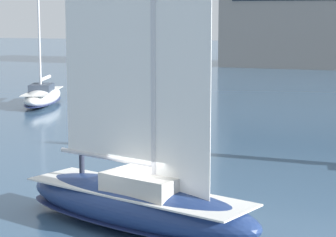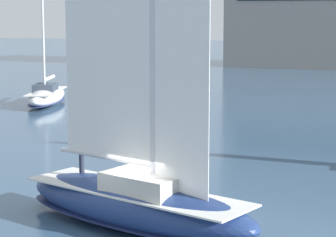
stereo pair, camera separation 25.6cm
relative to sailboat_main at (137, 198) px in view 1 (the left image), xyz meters
name	(u,v)px [view 1 (the left image)]	position (x,y,z in m)	size (l,w,h in m)	color
ground_plane	(137,228)	(-0.01, 0.00, -1.09)	(400.00, 400.00, 0.00)	#385675
sailboat_main	(137,198)	(0.00, 0.00, 0.00)	(10.42, 5.45, 13.79)	navy
sailboat_moored_far_slip	(43,95)	(-21.23, 27.46, -0.25)	(5.53, 9.35, 12.42)	white
channel_buoy	(169,144)	(-3.31, 11.45, -0.33)	(1.06, 1.06, 1.93)	yellow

